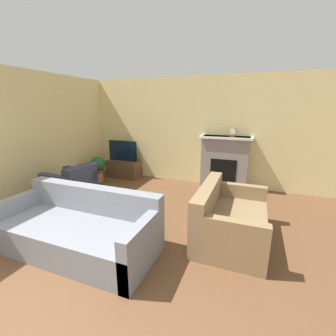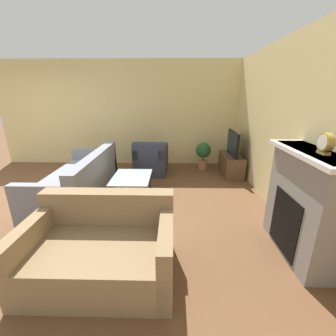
% 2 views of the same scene
% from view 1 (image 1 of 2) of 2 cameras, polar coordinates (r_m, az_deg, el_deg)
% --- Properties ---
extents(wall_back, '(7.84, 0.06, 2.70)m').
position_cam_1_polar(wall_back, '(6.04, 2.65, 9.37)').
color(wall_back, beige).
rests_on(wall_back, ground_plane).
extents(wall_left, '(0.06, 7.84, 2.70)m').
position_cam_1_polar(wall_left, '(5.47, -32.16, 6.48)').
color(wall_left, beige).
rests_on(wall_left, ground_plane).
extents(fireplace, '(1.23, 0.41, 1.29)m').
position_cam_1_polar(fireplace, '(5.67, 14.15, 1.60)').
color(fireplace, gray).
rests_on(fireplace, ground_plane).
extents(tv_stand, '(0.93, 0.43, 0.49)m').
position_cam_1_polar(tv_stand, '(6.61, -11.17, -0.13)').
color(tv_stand, brown).
rests_on(tv_stand, ground_plane).
extents(tv, '(0.87, 0.06, 0.56)m').
position_cam_1_polar(tv, '(6.50, -11.42, 4.32)').
color(tv, black).
rests_on(tv, tv_stand).
extents(couch_sectional, '(2.27, 0.99, 0.82)m').
position_cam_1_polar(couch_sectional, '(3.54, -21.73, -14.29)').
color(couch_sectional, gray).
rests_on(couch_sectional, ground_plane).
extents(couch_loveseat, '(0.97, 1.51, 0.82)m').
position_cam_1_polar(couch_loveseat, '(3.64, 15.13, -12.75)').
color(couch_loveseat, '#8C704C').
rests_on(couch_loveseat, ground_plane).
extents(armchair_by_window, '(0.94, 0.80, 0.82)m').
position_cam_1_polar(armchair_by_window, '(5.20, -23.27, -4.73)').
color(armchair_by_window, '#33384C').
rests_on(armchair_by_window, ground_plane).
extents(coffee_table, '(0.90, 0.70, 0.39)m').
position_cam_1_polar(coffee_table, '(4.20, -12.54, -7.69)').
color(coffee_table, '#333338').
rests_on(coffee_table, ground_plane).
extents(potted_plant, '(0.38, 0.38, 0.69)m').
position_cam_1_polar(potted_plant, '(6.31, -17.37, 0.41)').
color(potted_plant, '#AD704C').
rests_on(potted_plant, ground_plane).
extents(mantel_clock, '(0.18, 0.07, 0.21)m').
position_cam_1_polar(mantel_clock, '(5.54, 16.08, 8.84)').
color(mantel_clock, '#B79338').
rests_on(mantel_clock, fireplace).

